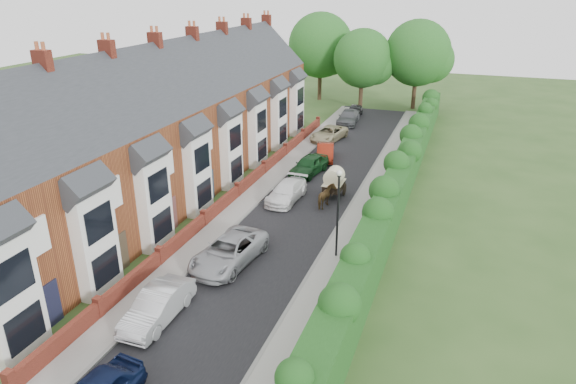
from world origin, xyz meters
name	(u,v)px	position (x,y,z in m)	size (l,w,h in m)	color
ground	(251,283)	(0.00, 0.00, 0.00)	(140.00, 140.00, 0.00)	#2D4C1E
road	(307,201)	(-0.50, 11.00, 0.01)	(6.00, 58.00, 0.02)	black
pavement_hedge_side	(365,208)	(3.60, 11.00, 0.06)	(2.20, 58.00, 0.12)	gray
pavement_house_side	(256,193)	(-4.35, 11.00, 0.06)	(1.70, 58.00, 0.12)	gray
kerb_hedge_side	(350,206)	(2.55, 11.00, 0.07)	(0.18, 58.00, 0.13)	gray
kerb_house_side	(267,194)	(-3.55, 11.00, 0.07)	(0.18, 58.00, 0.13)	gray
hedge	(394,190)	(5.40, 11.00, 1.60)	(2.10, 58.00, 2.85)	#173E13
terrace_row	(165,129)	(-10.87, 9.98, 4.47)	(9.05, 40.50, 11.50)	#9A4D27
garden_wall_row	(238,191)	(-5.35, 10.00, 0.46)	(0.35, 40.35, 1.10)	maroon
lamppost	(338,203)	(3.40, 4.00, 3.30)	(0.32, 0.32, 5.16)	black
tree_far_left	(366,60)	(-2.65, 40.08, 5.71)	(7.14, 6.80, 9.29)	#332316
tree_far_right	(421,55)	(3.39, 42.08, 6.31)	(7.98, 7.60, 10.31)	#332316
tree_far_back	(324,47)	(-8.59, 43.08, 6.62)	(8.40, 8.00, 10.82)	#332316
car_silver_a	(158,306)	(-2.76, -4.20, 0.73)	(1.54, 4.42, 1.46)	#B7B8BC
car_silver_b	(229,251)	(-1.90, 1.40, 0.75)	(2.48, 5.38, 1.50)	#9D9FA4
car_white	(287,192)	(-1.89, 10.60, 0.66)	(1.84, 4.52, 1.31)	white
car_green	(309,165)	(-2.00, 16.20, 0.75)	(1.78, 4.42, 1.51)	#113917
car_red	(325,152)	(-1.78, 20.13, 0.66)	(1.40, 4.02, 1.32)	maroon
car_beige	(329,134)	(-3.00, 25.70, 0.67)	(2.23, 4.83, 1.34)	tan
car_grey	(348,117)	(-2.67, 32.43, 0.71)	(1.99, 4.90, 1.42)	#4C4E52
car_black	(354,111)	(-2.77, 35.78, 0.64)	(1.52, 3.78, 1.29)	black
horse	(326,197)	(1.04, 10.39, 0.76)	(0.82, 1.80, 1.52)	brown
horse_cart	(334,180)	(1.04, 12.34, 1.25)	(1.37, 3.03, 2.18)	black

